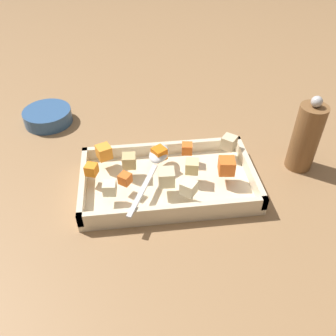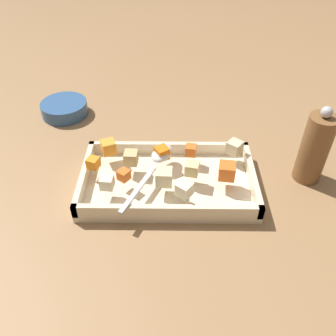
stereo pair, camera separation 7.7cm
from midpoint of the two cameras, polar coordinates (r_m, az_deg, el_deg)
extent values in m
plane|color=#936D47|center=(0.81, -3.82, -2.27)|extent=(4.00, 4.00, 0.00)
cube|color=beige|center=(0.80, -2.75, -2.67)|extent=(0.38, 0.22, 0.01)
cube|color=beige|center=(0.71, -2.10, -7.03)|extent=(0.38, 0.01, 0.03)
cube|color=beige|center=(0.86, -3.38, 3.07)|extent=(0.38, 0.01, 0.03)
cube|color=beige|center=(0.80, -16.07, -2.51)|extent=(0.01, 0.22, 0.03)
cube|color=beige|center=(0.81, 10.21, -0.42)|extent=(0.01, 0.22, 0.03)
cube|color=orange|center=(0.78, -14.84, -0.33)|extent=(0.03, 0.03, 0.02)
cube|color=orange|center=(0.75, -9.77, -1.82)|extent=(0.03, 0.03, 0.02)
cube|color=orange|center=(0.81, 0.37, 3.01)|extent=(0.03, 0.03, 0.02)
cube|color=orange|center=(0.76, 6.50, 0.20)|extent=(0.04, 0.04, 0.03)
cube|color=orange|center=(0.82, -12.81, 2.39)|extent=(0.04, 0.04, 0.03)
cube|color=orange|center=(0.80, -4.38, 2.19)|extent=(0.04, 0.04, 0.03)
cube|color=beige|center=(0.73, -3.24, -1.59)|extent=(0.03, 0.03, 0.03)
cube|color=beige|center=(0.71, 0.26, -3.28)|extent=(0.04, 0.04, 0.03)
cube|color=#E0CC89|center=(0.76, 0.99, 0.13)|extent=(0.03, 0.03, 0.03)
cube|color=beige|center=(0.83, 7.12, 3.97)|extent=(0.04, 0.04, 0.03)
cube|color=beige|center=(0.73, -12.26, -3.25)|extent=(0.03, 0.03, 0.03)
cube|color=tan|center=(0.79, -8.99, 1.01)|extent=(0.03, 0.03, 0.03)
ellipsoid|color=silver|center=(0.80, -4.02, 2.19)|extent=(0.07, 0.08, 0.02)
cube|color=silver|center=(0.73, -7.01, -3.54)|extent=(0.07, 0.15, 0.01)
cylinder|color=brown|center=(0.85, 18.68, 4.46)|extent=(0.06, 0.06, 0.16)
sphere|color=#B7B7BC|center=(0.80, 20.08, 9.80)|extent=(0.02, 0.02, 0.02)
cylinder|color=#33598C|center=(1.06, -20.58, 7.62)|extent=(0.13, 0.13, 0.04)
camera|label=1|loc=(0.04, -92.87, -2.46)|focal=38.33mm
camera|label=2|loc=(0.04, 87.13, 2.46)|focal=38.33mm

